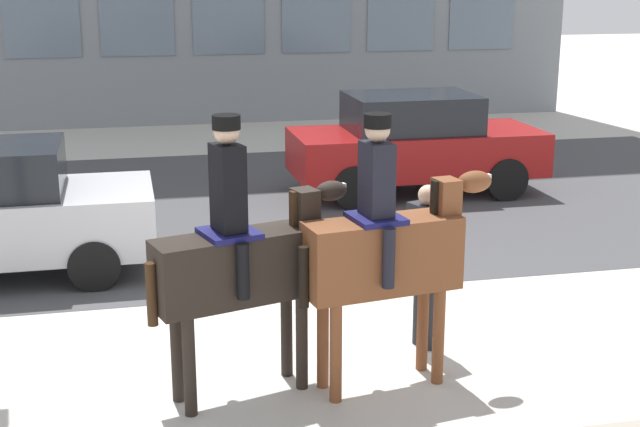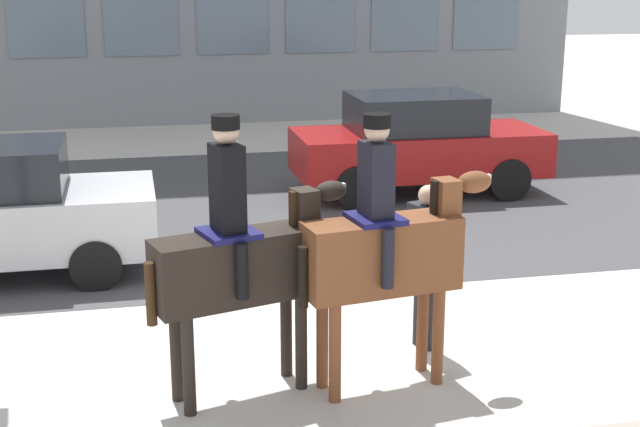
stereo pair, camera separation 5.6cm
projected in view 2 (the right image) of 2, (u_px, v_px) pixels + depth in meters
ground_plane at (274, 312)px, 9.98m from camera, size 80.00×80.00×0.00m
road_surface at (227, 206)px, 14.46m from camera, size 19.88×8.50×0.01m
mounted_horse_lead at (241, 258)px, 7.74m from camera, size 1.86×0.84×2.55m
mounted_horse_companion at (386, 248)px, 7.90m from camera, size 1.86×0.66×2.53m
pedestrian_bystander at (426, 254)px, 8.80m from camera, size 0.79×0.64×1.69m
street_car_far_lane at (417, 143)px, 15.10m from camera, size 4.21×1.85×1.70m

